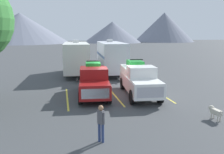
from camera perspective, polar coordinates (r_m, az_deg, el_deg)
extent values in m
plane|color=#3F4244|center=(17.28, 0.32, -4.19)|extent=(240.00, 240.00, 0.00)
cube|color=maroon|center=(16.47, -4.58, -1.90)|extent=(2.57, 5.64, 0.89)
cube|color=maroon|center=(14.45, -4.34, -1.75)|extent=(2.08, 1.72, 0.08)
cube|color=maroon|center=(15.82, -4.57, 0.75)|extent=(2.03, 1.61, 0.83)
cube|color=slate|center=(15.25, -4.50, 0.53)|extent=(1.78, 0.42, 0.61)
cube|color=maroon|center=(17.78, -4.78, 1.41)|extent=(2.22, 2.71, 0.54)
cube|color=silver|center=(13.84, -4.20, -4.21)|extent=(1.70, 0.24, 0.62)
cylinder|color=black|center=(14.85, -0.73, -5.09)|extent=(0.36, 0.85, 0.83)
cylinder|color=black|center=(14.79, -7.90, -5.26)|extent=(0.36, 0.85, 0.83)
cylinder|color=black|center=(18.43, -1.88, -1.90)|extent=(0.36, 0.85, 0.83)
cylinder|color=black|center=(18.38, -7.64, -2.03)|extent=(0.36, 0.85, 0.83)
cube|color=green|center=(17.71, -4.80, 2.98)|extent=(1.27, 1.72, 0.45)
cylinder|color=black|center=(17.18, -3.24, 2.74)|extent=(0.22, 0.46, 0.44)
cylinder|color=black|center=(17.15, -6.26, 2.68)|extent=(0.22, 0.46, 0.44)
cylinder|color=black|center=(18.27, -3.44, 3.24)|extent=(0.22, 0.46, 0.44)
cylinder|color=black|center=(18.25, -6.27, 3.18)|extent=(0.22, 0.46, 0.44)
cube|color=black|center=(17.21, -4.78, 4.01)|extent=(1.01, 0.18, 0.08)
cube|color=white|center=(16.70, 6.87, -1.47)|extent=(2.59, 6.07, 0.94)
cube|color=white|center=(14.58, 8.82, -1.29)|extent=(2.07, 1.84, 0.08)
cube|color=white|center=(16.02, 7.38, 1.20)|extent=(2.02, 1.72, 0.82)
cube|color=slate|center=(15.43, 7.92, 0.96)|extent=(1.77, 0.41, 0.60)
cube|color=white|center=(18.09, 5.77, 1.86)|extent=(2.22, 2.90, 0.51)
cube|color=silver|center=(13.95, 9.62, -3.84)|extent=(1.69, 0.24, 0.66)
cylinder|color=black|center=(15.19, 11.94, -4.72)|extent=(0.38, 0.97, 0.95)
cylinder|color=black|center=(14.72, 5.13, -5.03)|extent=(0.38, 0.97, 0.95)
cylinder|color=black|center=(18.92, 8.15, -1.48)|extent=(0.38, 0.97, 0.95)
cylinder|color=black|center=(18.55, 2.67, -1.63)|extent=(0.38, 0.97, 0.95)
cube|color=green|center=(18.02, 5.80, 3.37)|extent=(1.27, 1.84, 0.45)
cylinder|color=black|center=(17.55, 7.64, 3.10)|extent=(0.22, 0.46, 0.44)
cylinder|color=black|center=(17.35, 4.77, 3.07)|extent=(0.22, 0.46, 0.44)
cylinder|color=black|center=(18.70, 6.76, 3.61)|extent=(0.22, 0.46, 0.44)
cylinder|color=black|center=(18.51, 4.05, 3.58)|extent=(0.22, 0.46, 0.44)
cube|color=black|center=(17.50, 6.16, 4.37)|extent=(1.00, 0.18, 0.08)
cube|color=gold|center=(16.36, -11.17, -5.27)|extent=(0.12, 5.50, 0.01)
cube|color=gold|center=(16.76, 0.74, -4.66)|extent=(0.12, 5.50, 0.01)
cube|color=gold|center=(17.84, 11.62, -3.92)|extent=(0.12, 5.50, 0.01)
cube|color=silver|center=(24.92, -8.93, 5.05)|extent=(2.94, 7.23, 2.94)
cube|color=#4C6B99|center=(24.94, -11.88, 5.29)|extent=(0.42, 6.80, 0.24)
cube|color=silver|center=(25.87, -9.05, 8.86)|extent=(0.64, 0.73, 0.30)
cube|color=#333333|center=(21.07, -8.74, -0.65)|extent=(0.19, 1.20, 0.12)
cylinder|color=black|center=(24.33, -6.07, 1.13)|extent=(0.26, 0.77, 0.76)
cylinder|color=black|center=(24.33, -11.55, 0.96)|extent=(0.26, 0.77, 0.76)
cylinder|color=black|center=(26.01, -6.27, 1.76)|extent=(0.26, 0.77, 0.76)
cylinder|color=black|center=(26.00, -11.40, 1.61)|extent=(0.26, 0.77, 0.76)
cube|color=silver|center=(25.16, -0.20, 5.29)|extent=(2.87, 7.71, 2.98)
cube|color=#4C6B99|center=(24.99, -2.99, 5.58)|extent=(0.45, 7.26, 0.24)
cube|color=silver|center=(26.18, -0.59, 9.11)|extent=(0.64, 0.73, 0.30)
cube|color=#333333|center=(21.14, 1.63, -0.49)|extent=(0.19, 1.20, 0.12)
cylinder|color=black|center=(24.69, 2.69, 1.32)|extent=(0.26, 0.77, 0.76)
cylinder|color=black|center=(24.34, -2.47, 1.18)|extent=(0.26, 0.77, 0.76)
cylinder|color=black|center=(26.45, 1.89, 1.98)|extent=(0.26, 0.77, 0.76)
cylinder|color=black|center=(26.13, -2.93, 1.86)|extent=(0.26, 0.77, 0.76)
cylinder|color=navy|center=(9.79, -2.33, -13.92)|extent=(0.12, 0.12, 0.81)
cylinder|color=navy|center=(9.87, -3.18, -13.71)|extent=(0.12, 0.12, 0.81)
cube|color=#4C4C51|center=(9.56, -2.80, -10.02)|extent=(0.30, 0.30, 0.58)
sphere|color=#9E704C|center=(9.42, -2.82, -7.76)|extent=(0.22, 0.22, 0.22)
cylinder|color=#4C4C51|center=(9.50, -2.12, -10.33)|extent=(0.10, 0.10, 0.52)
cylinder|color=#4C4C51|center=(9.63, -3.46, -10.04)|extent=(0.10, 0.10, 0.52)
cube|color=beige|center=(13.24, 24.67, -7.97)|extent=(0.29, 0.69, 0.26)
sphere|color=beige|center=(13.47, 23.67, -7.10)|extent=(0.29, 0.29, 0.29)
cylinder|color=beige|center=(12.97, 25.78, -8.21)|extent=(0.05, 0.16, 0.20)
cylinder|color=beige|center=(13.45, 23.64, -8.91)|extent=(0.06, 0.06, 0.32)
cylinder|color=beige|center=(13.55, 24.17, -8.81)|extent=(0.06, 0.06, 0.32)
cylinder|color=beige|center=(13.12, 24.99, -9.52)|extent=(0.06, 0.06, 0.32)
cylinder|color=beige|center=(13.22, 25.52, -9.40)|extent=(0.06, 0.06, 0.32)
cone|color=slate|center=(111.97, -22.02, 11.32)|extent=(43.29, 43.29, 13.33)
cone|color=slate|center=(109.93, 0.10, 11.20)|extent=(27.42, 27.42, 9.80)
cone|color=slate|center=(124.10, 12.92, 12.09)|extent=(30.63, 30.63, 14.90)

